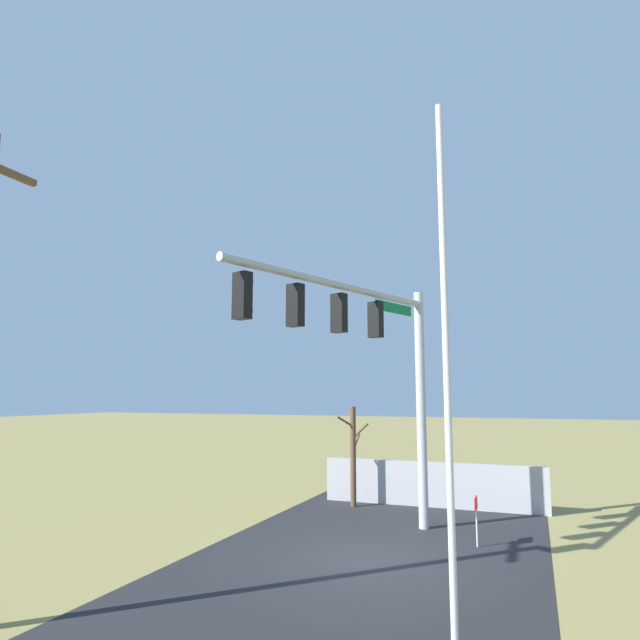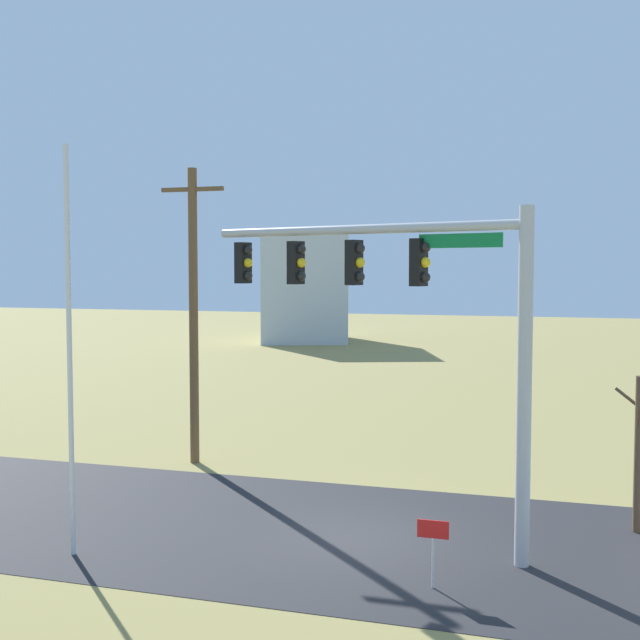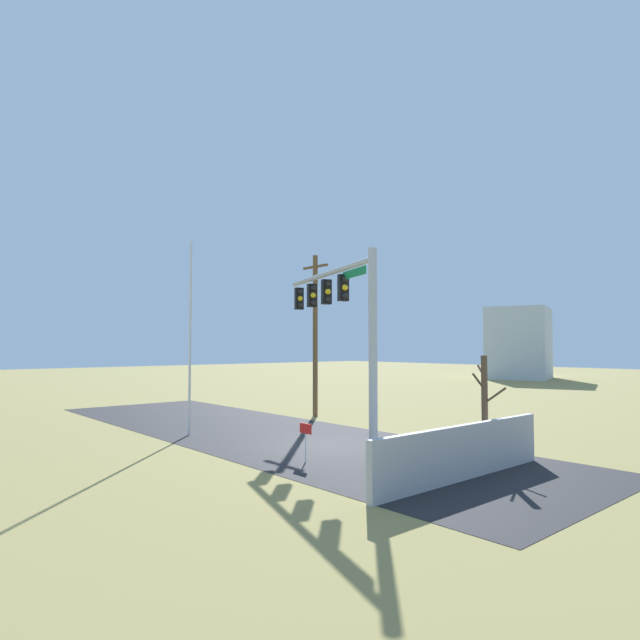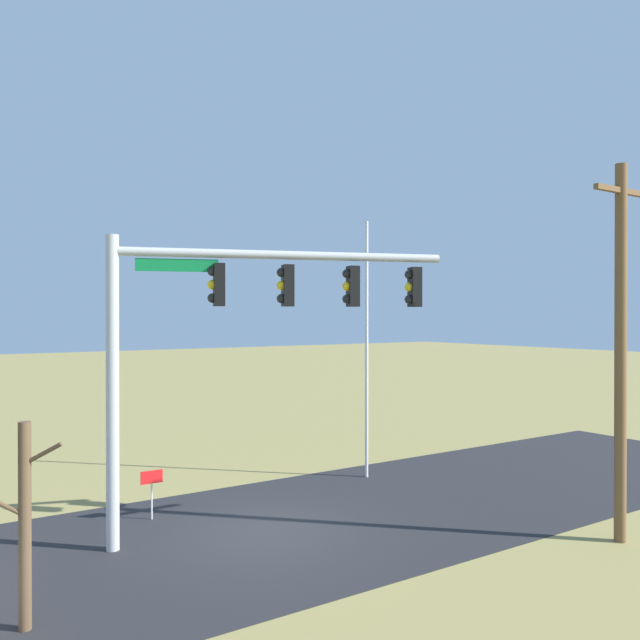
{
  "view_description": "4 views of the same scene",
  "coord_description": "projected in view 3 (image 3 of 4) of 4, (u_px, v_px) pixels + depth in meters",
  "views": [
    {
      "loc": [
        -12.92,
        -3.81,
        3.79
      ],
      "look_at": [
        -0.1,
        1.15,
        5.64
      ],
      "focal_mm": 30.9,
      "sensor_mm": 36.0,
      "label": 1
    },
    {
      "loc": [
        4.27,
        -16.67,
        5.68
      ],
      "look_at": [
        -1.01,
        0.24,
        4.54
      ],
      "focal_mm": 47.0,
      "sensor_mm": 36.0,
      "label": 2
    },
    {
      "loc": [
        15.0,
        -13.1,
        3.66
      ],
      "look_at": [
        -0.79,
        0.61,
        4.69
      ],
      "focal_mm": 29.97,
      "sensor_mm": 36.0,
      "label": 3
    },
    {
      "loc": [
        7.41,
        13.43,
        5.07
      ],
      "look_at": [
        -0.95,
        0.99,
        4.96
      ],
      "focal_mm": 36.69,
      "sensor_mm": 36.0,
      "label": 4
    }
  ],
  "objects": [
    {
      "name": "ground_plane",
      "position": [
        322.0,
        445.0,
        19.72
      ],
      "size": [
        160.0,
        160.0,
        0.0
      ],
      "primitive_type": "plane",
      "color": "olive"
    },
    {
      "name": "road_surface",
      "position": [
        260.0,
        432.0,
        22.73
      ],
      "size": [
        28.0,
        8.0,
        0.01
      ],
      "primitive_type": "cube",
      "color": "#232326",
      "rests_on": "ground_plane"
    },
    {
      "name": "sidewalk_corner",
      "position": [
        398.0,
        468.0,
        16.01
      ],
      "size": [
        6.0,
        6.0,
        0.01
      ],
      "primitive_type": "cube",
      "color": "#B7B5AD",
      "rests_on": "ground_plane"
    },
    {
      "name": "retaining_fence",
      "position": [
        464.0,
        452.0,
        14.67
      ],
      "size": [
        0.2,
        7.49,
        1.49
      ],
      "primitive_type": "cube",
      "color": "#A8A8AD",
      "rests_on": "ground_plane"
    },
    {
      "name": "signal_mast",
      "position": [
        341.0,
        310.0,
        19.34
      ],
      "size": [
        7.36,
        2.72,
        6.8
      ],
      "color": "#B2B5BA",
      "rests_on": "ground_plane"
    },
    {
      "name": "flagpole",
      "position": [
        190.0,
        338.0,
        22.06
      ],
      "size": [
        0.1,
        0.1,
        8.01
      ],
      "primitive_type": "cylinder",
      "color": "silver",
      "rests_on": "ground_plane"
    },
    {
      "name": "utility_pole",
      "position": [
        315.0,
        332.0,
        28.01
      ],
      "size": [
        1.9,
        0.26,
        8.46
      ],
      "color": "brown",
      "rests_on": "ground_plane"
    },
    {
      "name": "bare_tree",
      "position": [
        485.0,
        406.0,
        17.01
      ],
      "size": [
        1.27,
        1.02,
        3.36
      ],
      "color": "brown",
      "rests_on": "ground_plane"
    },
    {
      "name": "open_sign",
      "position": [
        306.0,
        433.0,
        16.84
      ],
      "size": [
        0.56,
        0.04,
        1.22
      ],
      "color": "silver",
      "rests_on": "ground_plane"
    },
    {
      "name": "distant_building",
      "position": [
        519.0,
        343.0,
        60.6
      ],
      "size": [
        8.64,
        9.66,
        8.0
      ],
      "primitive_type": "cube",
      "rotation": [
        0.0,
        0.0,
        1.92
      ],
      "color": "silver",
      "rests_on": "ground_plane"
    }
  ]
}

